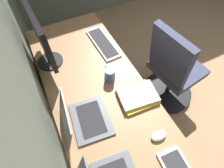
% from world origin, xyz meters
% --- Properties ---
extents(wall_back, '(5.03, 0.10, 2.60)m').
position_xyz_m(wall_back, '(0.00, 1.95, 1.30)').
color(wall_back, slate).
rests_on(wall_back, ground).
extents(desk, '(2.04, 0.69, 0.73)m').
position_xyz_m(desk, '(0.16, 1.53, 0.66)').
color(desk, '#936D47').
rests_on(desk, ground).
extents(drawer_pedestal, '(0.40, 0.51, 0.69)m').
position_xyz_m(drawer_pedestal, '(0.67, 1.56, 0.35)').
color(drawer_pedestal, '#936D47').
rests_on(drawer_pedestal, ground).
extents(monitor_primary, '(0.47, 0.20, 0.45)m').
position_xyz_m(monitor_primary, '(0.72, 1.77, 0.99)').
color(monitor_primary, black).
rests_on(monitor_primary, desk).
extents(laptop_leftmost, '(0.33, 0.33, 0.24)m').
position_xyz_m(laptop_leftmost, '(0.11, 1.72, 0.78)').
color(laptop_leftmost, '#595B60').
rests_on(laptop_leftmost, desk).
extents(keyboard_spare, '(0.43, 0.16, 0.02)m').
position_xyz_m(keyboard_spare, '(0.72, 1.30, 0.74)').
color(keyboard_spare, silver).
rests_on(keyboard_spare, desk).
extents(mouse_main, '(0.06, 0.10, 0.03)m').
position_xyz_m(mouse_main, '(-0.18, 1.33, 0.75)').
color(mouse_main, silver).
rests_on(mouse_main, desk).
extents(book_stack_near, '(0.23, 0.28, 0.04)m').
position_xyz_m(book_stack_near, '(0.11, 1.31, 0.75)').
color(book_stack_near, gold).
rests_on(book_stack_near, desk).
extents(coffee_mug, '(0.12, 0.08, 0.11)m').
position_xyz_m(coffee_mug, '(0.35, 1.41, 0.78)').
color(coffee_mug, '#335193').
rests_on(coffee_mug, desk).
extents(office_chair, '(0.56, 0.58, 0.97)m').
position_xyz_m(office_chair, '(0.33, 0.75, 0.46)').
color(office_chair, '#383D56').
rests_on(office_chair, ground).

